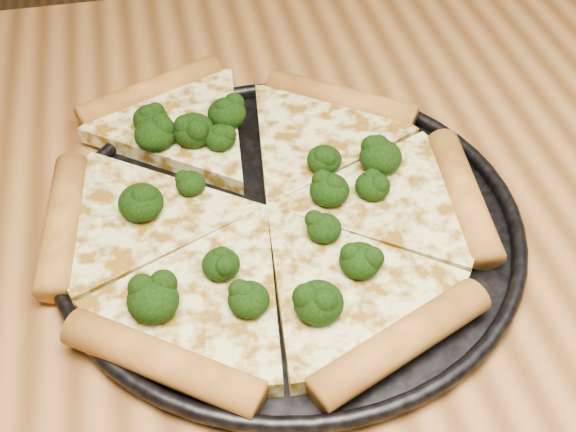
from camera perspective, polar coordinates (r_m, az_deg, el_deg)
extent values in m
cube|color=#9C6530|center=(0.64, 8.29, -3.17)|extent=(1.20, 0.90, 0.04)
cylinder|color=black|center=(0.62, 0.00, -0.85)|extent=(0.37, 0.37, 0.01)
torus|color=black|center=(0.62, 0.00, -0.40)|extent=(0.39, 0.39, 0.01)
cylinder|color=#CA8532|center=(0.73, 3.99, 8.75)|extent=(0.14, 0.11, 0.03)
cylinder|color=#CA8532|center=(0.75, -10.32, 9.18)|extent=(0.15, 0.09, 0.03)
cylinder|color=#CA8532|center=(0.63, -16.61, -0.45)|extent=(0.04, 0.15, 0.03)
cylinder|color=#CA8532|center=(0.53, -9.45, -10.80)|extent=(0.14, 0.11, 0.03)
cylinder|color=#CA8532|center=(0.54, 8.53, -9.40)|extent=(0.15, 0.09, 0.03)
cylinder|color=#CA8532|center=(0.65, 13.09, 1.57)|extent=(0.04, 0.15, 0.03)
ellipsoid|color=black|center=(0.65, 2.75, 4.27)|extent=(0.03, 0.03, 0.02)
ellipsoid|color=black|center=(0.62, 3.14, 1.97)|extent=(0.03, 0.03, 0.02)
ellipsoid|color=black|center=(0.67, -5.15, 5.91)|extent=(0.03, 0.03, 0.02)
ellipsoid|color=black|center=(0.65, 7.00, 4.44)|extent=(0.04, 0.04, 0.03)
ellipsoid|color=black|center=(0.70, -10.33, 7.22)|extent=(0.03, 0.03, 0.02)
ellipsoid|color=black|center=(0.68, -7.16, 6.44)|extent=(0.04, 0.04, 0.03)
ellipsoid|color=black|center=(0.68, -10.02, 6.08)|extent=(0.04, 0.04, 0.03)
ellipsoid|color=black|center=(0.62, 6.40, 2.28)|extent=(0.03, 0.03, 0.02)
ellipsoid|color=black|center=(0.70, -4.64, 7.72)|extent=(0.04, 0.04, 0.03)
ellipsoid|color=black|center=(0.59, 2.75, -0.93)|extent=(0.03, 0.03, 0.02)
ellipsoid|color=black|center=(0.54, 2.31, -6.53)|extent=(0.04, 0.04, 0.03)
ellipsoid|color=black|center=(0.56, -5.08, -3.65)|extent=(0.03, 0.03, 0.02)
ellipsoid|color=black|center=(0.54, -10.14, -6.27)|extent=(0.04, 0.04, 0.03)
ellipsoid|color=black|center=(0.63, -7.36, 2.45)|extent=(0.02, 0.02, 0.02)
ellipsoid|color=black|center=(0.56, 5.47, -3.37)|extent=(0.03, 0.03, 0.02)
ellipsoid|color=black|center=(0.61, -11.03, 1.00)|extent=(0.04, 0.04, 0.03)
ellipsoid|color=black|center=(0.54, -2.98, -6.31)|extent=(0.03, 0.03, 0.02)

